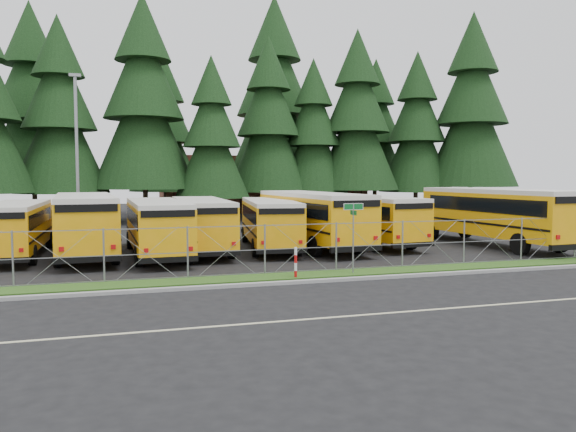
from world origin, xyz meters
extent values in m
plane|color=black|center=(0.00, 0.00, 0.00)|extent=(120.00, 120.00, 0.00)
cube|color=gray|center=(0.00, -3.10, 0.06)|extent=(50.00, 0.25, 0.12)
cube|color=#1E4012|center=(0.00, -1.70, 0.03)|extent=(50.00, 1.40, 0.06)
cube|color=beige|center=(0.00, -8.00, 0.01)|extent=(50.00, 0.12, 0.01)
cube|color=brown|center=(6.00, 40.00, 3.00)|extent=(22.00, 10.00, 6.00)
cylinder|color=gray|center=(-0.63, -1.86, 1.40)|extent=(0.06, 0.06, 2.80)
cube|color=#0D5C22|center=(-0.63, -1.86, 2.68)|extent=(0.80, 0.05, 0.22)
cube|color=white|center=(-0.63, -1.86, 2.68)|extent=(0.84, 0.04, 0.26)
cube|color=#0D5C22|center=(-0.63, -1.86, 2.44)|extent=(0.04, 0.55, 0.18)
cylinder|color=#B20C0C|center=(-3.09, -2.12, 0.60)|extent=(0.11, 0.11, 1.20)
cylinder|color=gray|center=(-11.90, 15.05, 5.00)|extent=(0.20, 0.20, 10.00)
cube|color=gray|center=(-11.90, 15.05, 10.05)|extent=(0.70, 0.35, 0.18)
camera|label=1|loc=(-9.40, -22.15, 3.88)|focal=35.00mm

